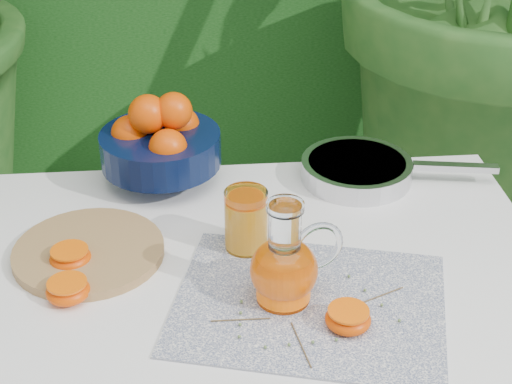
{
  "coord_description": "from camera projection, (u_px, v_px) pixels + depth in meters",
  "views": [
    {
      "loc": [
        -0.08,
        -1.08,
        1.53
      ],
      "look_at": [
        0.02,
        0.0,
        0.88
      ],
      "focal_mm": 55.0,
      "sensor_mm": 36.0,
      "label": 1
    }
  ],
  "objects": [
    {
      "name": "white_table",
      "position": [
        257.0,
        302.0,
        1.36
      ],
      "size": [
        1.0,
        0.7,
        0.75
      ],
      "color": "white",
      "rests_on": "ground"
    },
    {
      "name": "saute_pan",
      "position": [
        358.0,
        169.0,
        1.56
      ],
      "size": [
        0.4,
        0.25,
        0.04
      ],
      "color": "silver",
      "rests_on": "white_table"
    },
    {
      "name": "cutting_board",
      "position": [
        89.0,
        252.0,
        1.34
      ],
      "size": [
        0.29,
        0.29,
        0.02
      ],
      "primitive_type": "cylinder",
      "rotation": [
        0.0,
        0.0,
        0.13
      ],
      "color": "olive",
      "rests_on": "white_table"
    },
    {
      "name": "placemat",
      "position": [
        309.0,
        304.0,
        1.23
      ],
      "size": [
        0.49,
        0.42,
        0.0
      ],
      "primitive_type": "cube",
      "rotation": [
        0.0,
        0.0,
        -0.26
      ],
      "color": "#0C1B46",
      "rests_on": "white_table"
    },
    {
      "name": "juice_tumbler",
      "position": [
        246.0,
        221.0,
        1.33
      ],
      "size": [
        0.1,
        0.1,
        0.11
      ],
      "color": "white",
      "rests_on": "white_table"
    },
    {
      "name": "juice_pitcher",
      "position": [
        285.0,
        267.0,
        1.2
      ],
      "size": [
        0.16,
        0.13,
        0.18
      ],
      "color": "white",
      "rests_on": "white_table"
    },
    {
      "name": "thyme_sprigs",
      "position": [
        309.0,
        319.0,
        1.19
      ],
      "size": [
        0.31,
        0.21,
        0.01
      ],
      "color": "brown",
      "rests_on": "white_table"
    },
    {
      "name": "fruit_bowl",
      "position": [
        160.0,
        141.0,
        1.52
      ],
      "size": [
        0.29,
        0.29,
        0.19
      ],
      "color": "black",
      "rests_on": "white_table"
    },
    {
      "name": "orange_halves",
      "position": [
        157.0,
        288.0,
        1.24
      ],
      "size": [
        0.51,
        0.27,
        0.03
      ],
      "color": "red",
      "rests_on": "white_table"
    }
  ]
}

